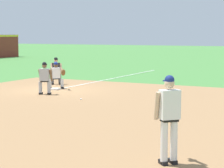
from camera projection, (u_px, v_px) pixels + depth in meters
name	position (u px, v px, depth m)	size (l,w,h in m)	color
ground_plane	(55.00, 90.00, 21.05)	(160.00, 160.00, 0.00)	#47843D
infield_dirt_patch	(89.00, 112.00, 15.03)	(18.00, 18.00, 0.01)	#9E754C
foul_line_stripe	(115.00, 78.00, 26.77)	(12.93, 0.10, 0.00)	white
first_base_bag	(55.00, 89.00, 21.04)	(0.38, 0.38, 0.09)	white
baseball	(81.00, 99.00, 17.82)	(0.07, 0.07, 0.07)	white
pitcher	(169.00, 114.00, 8.95)	(0.85, 0.55, 1.86)	black
first_baseman	(57.00, 74.00, 21.39)	(0.74, 1.08, 1.34)	black
baserunner	(45.00, 77.00, 19.38)	(0.56, 0.66, 1.46)	black
umpire	(56.00, 70.00, 23.25)	(0.67, 0.67, 1.46)	black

